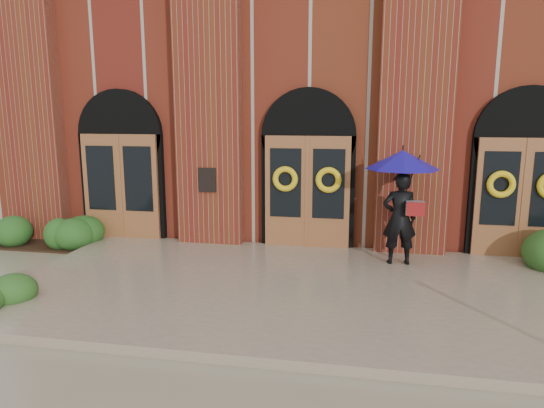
# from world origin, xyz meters

# --- Properties ---
(ground) EXTENTS (90.00, 90.00, 0.00)m
(ground) POSITION_xyz_m (0.00, 0.00, 0.00)
(ground) COLOR gray
(ground) RESTS_ON ground
(landing) EXTENTS (10.00, 5.30, 0.15)m
(landing) POSITION_xyz_m (0.00, 0.15, 0.07)
(landing) COLOR gray
(landing) RESTS_ON ground
(church_building) EXTENTS (16.20, 12.53, 7.00)m
(church_building) POSITION_xyz_m (0.00, 8.78, 3.50)
(church_building) COLOR #612814
(church_building) RESTS_ON ground
(man_with_umbrella) EXTENTS (1.59, 1.59, 2.29)m
(man_with_umbrella) POSITION_xyz_m (1.96, 1.76, 1.75)
(man_with_umbrella) COLOR black
(man_with_umbrella) RESTS_ON landing
(hedge_wall_left) EXTENTS (2.72, 1.09, 0.70)m
(hedge_wall_left) POSITION_xyz_m (-5.87, 2.20, 0.35)
(hedge_wall_left) COLOR #224F1A
(hedge_wall_left) RESTS_ON ground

